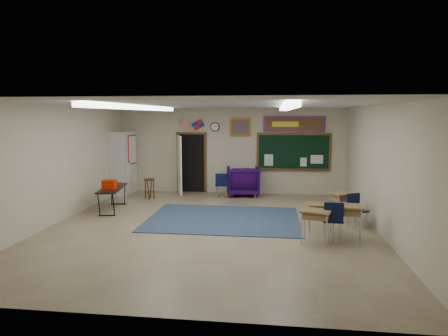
# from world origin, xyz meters

# --- Properties ---
(floor) EXTENTS (9.00, 9.00, 0.00)m
(floor) POSITION_xyz_m (0.00, 0.00, 0.00)
(floor) COLOR #83775A
(floor) RESTS_ON ground
(back_wall) EXTENTS (8.00, 0.04, 3.00)m
(back_wall) POSITION_xyz_m (0.00, 4.50, 1.50)
(back_wall) COLOR #B5AA93
(back_wall) RESTS_ON floor
(front_wall) EXTENTS (8.00, 0.04, 3.00)m
(front_wall) POSITION_xyz_m (0.00, -4.50, 1.50)
(front_wall) COLOR #B5AA93
(front_wall) RESTS_ON floor
(left_wall) EXTENTS (0.04, 9.00, 3.00)m
(left_wall) POSITION_xyz_m (-4.00, 0.00, 1.50)
(left_wall) COLOR #B5AA93
(left_wall) RESTS_ON floor
(right_wall) EXTENTS (0.04, 9.00, 3.00)m
(right_wall) POSITION_xyz_m (4.00, 0.00, 1.50)
(right_wall) COLOR #B5AA93
(right_wall) RESTS_ON floor
(ceiling) EXTENTS (8.00, 9.00, 0.04)m
(ceiling) POSITION_xyz_m (0.00, 0.00, 3.00)
(ceiling) COLOR beige
(ceiling) RESTS_ON back_wall
(area_rug) EXTENTS (4.00, 3.00, 0.02)m
(area_rug) POSITION_xyz_m (0.20, 0.80, 0.01)
(area_rug) COLOR #2F445A
(area_rug) RESTS_ON floor
(fluorescent_strips) EXTENTS (3.86, 6.00, 0.10)m
(fluorescent_strips) POSITION_xyz_m (0.00, 0.00, 2.94)
(fluorescent_strips) COLOR white
(fluorescent_strips) RESTS_ON ceiling
(doorway) EXTENTS (1.10, 0.89, 2.16)m
(doorway) POSITION_xyz_m (-1.50, 4.35, 1.06)
(doorway) COLOR black
(doorway) RESTS_ON back_wall
(chalkboard) EXTENTS (2.55, 0.14, 1.30)m
(chalkboard) POSITION_xyz_m (2.20, 4.46, 1.46)
(chalkboard) COLOR #523B17
(chalkboard) RESTS_ON back_wall
(bulletin_board) EXTENTS (2.10, 0.05, 0.55)m
(bulletin_board) POSITION_xyz_m (2.20, 4.47, 2.45)
(bulletin_board) COLOR red
(bulletin_board) RESTS_ON back_wall
(framed_art_print) EXTENTS (0.75, 0.05, 0.65)m
(framed_art_print) POSITION_xyz_m (0.35, 4.47, 2.35)
(framed_art_print) COLOR #8D5B1B
(framed_art_print) RESTS_ON back_wall
(wall_clock) EXTENTS (0.32, 0.05, 0.32)m
(wall_clock) POSITION_xyz_m (-0.55, 4.47, 2.35)
(wall_clock) COLOR black
(wall_clock) RESTS_ON back_wall
(wall_flags) EXTENTS (1.16, 0.06, 0.70)m
(wall_flags) POSITION_xyz_m (-1.40, 4.44, 2.48)
(wall_flags) COLOR red
(wall_flags) RESTS_ON back_wall
(storage_cabinet) EXTENTS (0.59, 1.25, 2.20)m
(storage_cabinet) POSITION_xyz_m (-3.71, 3.85, 1.10)
(storage_cabinet) COLOR beige
(storage_cabinet) RESTS_ON floor
(wingback_armchair) EXTENTS (1.21, 1.24, 1.00)m
(wingback_armchair) POSITION_xyz_m (0.48, 4.07, 0.50)
(wingback_armchair) COLOR #1D0538
(wingback_armchair) RESTS_ON floor
(student_chair_reading) EXTENTS (0.44, 0.44, 0.85)m
(student_chair_reading) POSITION_xyz_m (-0.18, 3.52, 0.43)
(student_chair_reading) COLOR black
(student_chair_reading) RESTS_ON floor
(student_chair_desk_a) EXTENTS (0.48, 0.48, 0.91)m
(student_chair_desk_a) POSITION_xyz_m (2.81, -0.76, 0.45)
(student_chair_desk_a) COLOR black
(student_chair_desk_a) RESTS_ON floor
(student_chair_desk_b) EXTENTS (0.56, 0.56, 0.83)m
(student_chair_desk_b) POSITION_xyz_m (3.58, 0.39, 0.42)
(student_chair_desk_b) COLOR black
(student_chair_desk_b) RESTS_ON floor
(student_desk_front_left) EXTENTS (0.57, 0.43, 0.68)m
(student_desk_front_left) POSITION_xyz_m (2.62, -0.06, 0.38)
(student_desk_front_left) COLOR olive
(student_desk_front_left) RESTS_ON floor
(student_desk_front_right) EXTENTS (0.76, 0.69, 0.74)m
(student_desk_front_right) POSITION_xyz_m (3.34, 1.03, 0.42)
(student_desk_front_right) COLOR olive
(student_desk_front_right) RESTS_ON floor
(student_desk_back_left) EXTENTS (0.72, 0.61, 0.75)m
(student_desk_back_left) POSITION_xyz_m (2.42, -1.00, 0.42)
(student_desk_back_left) COLOR olive
(student_desk_back_left) RESTS_ON floor
(student_desk_back_right) EXTENTS (0.76, 0.62, 0.81)m
(student_desk_back_right) POSITION_xyz_m (3.13, -0.73, 0.45)
(student_desk_back_right) COLOR olive
(student_desk_back_right) RESTS_ON floor
(folding_table) EXTENTS (0.79, 1.69, 0.93)m
(folding_table) POSITION_xyz_m (-3.14, 1.44, 0.37)
(folding_table) COLOR black
(folding_table) RESTS_ON floor
(wooden_stool) EXTENTS (0.38, 0.38, 0.66)m
(wooden_stool) POSITION_xyz_m (-2.56, 3.14, 0.34)
(wooden_stool) COLOR #513318
(wooden_stool) RESTS_ON floor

